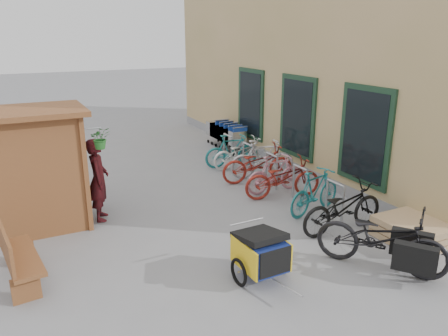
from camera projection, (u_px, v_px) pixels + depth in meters
name	position (u px, v px, depth m)	size (l,w,h in m)	color
ground	(236.00, 244.00, 8.15)	(80.00, 80.00, 0.00)	gray
building	(351.00, 42.00, 13.73)	(6.07, 13.00, 7.00)	tan
kiosk	(26.00, 154.00, 8.38)	(2.49, 1.65, 2.40)	brown
bike_rack	(271.00, 167.00, 11.03)	(0.05, 5.35, 0.86)	#A5A8AD
pallet_stack	(412.00, 231.00, 8.19)	(1.00, 1.20, 0.40)	tan
bench	(16.00, 255.00, 6.76)	(0.63, 1.56, 0.96)	brown
shopping_carts	(225.00, 132.00, 14.68)	(0.53, 2.10, 0.95)	silver
child_trailer	(261.00, 251.00, 6.89)	(0.87, 1.46, 0.86)	navy
cargo_bike	(383.00, 239.00, 7.14)	(1.81, 2.15, 1.11)	black
person_kiosk	(98.00, 180.00, 9.00)	(0.63, 0.42, 1.74)	maroon
bike_0	(343.00, 207.00, 8.54)	(0.67, 1.91, 1.01)	black
bike_1	(315.00, 191.00, 9.43)	(0.46, 1.63, 0.98)	#1E767A
bike_2	(283.00, 178.00, 10.29)	(0.65, 1.86, 0.98)	maroon
bike_3	(275.00, 174.00, 10.66)	(0.44, 1.57, 0.95)	#CD8496
bike_4	(258.00, 164.00, 11.36)	(0.67, 1.91, 1.00)	maroon
bike_5	(262.00, 159.00, 11.70)	(0.50, 1.77, 1.06)	#B6B6BB
bike_6	(241.00, 153.00, 12.54)	(0.60, 1.72, 0.90)	silver
bike_7	(232.00, 151.00, 12.67)	(0.46, 1.62, 0.97)	#1E767A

